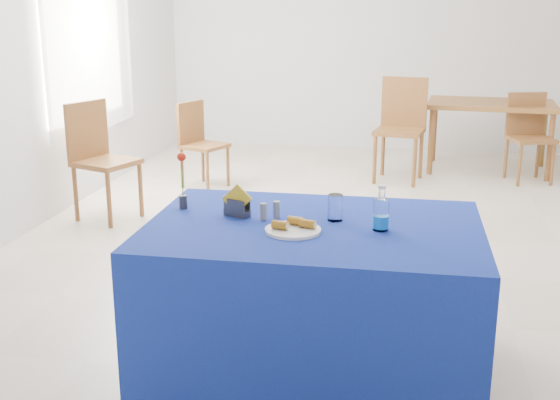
% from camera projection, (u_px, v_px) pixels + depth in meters
% --- Properties ---
extents(floor, '(7.00, 7.00, 0.00)m').
position_uv_depth(floor, '(342.00, 233.00, 5.63)').
color(floor, beige).
rests_on(floor, ground).
extents(room_shell, '(7.00, 7.00, 7.00)m').
position_uv_depth(room_shell, '(347.00, 8.00, 5.16)').
color(room_shell, silver).
rests_on(room_shell, ground).
extents(window_pane, '(0.04, 1.50, 1.60)m').
position_uv_depth(window_pane, '(83.00, 29.00, 6.39)').
color(window_pane, white).
rests_on(window_pane, room_shell).
extents(curtain, '(0.04, 1.75, 1.85)m').
position_uv_depth(curtain, '(90.00, 30.00, 6.37)').
color(curtain, white).
rests_on(curtain, room_shell).
extents(plate, '(0.26, 0.26, 0.01)m').
position_uv_depth(plate, '(293.00, 230.00, 3.25)').
color(plate, white).
rests_on(plate, blue_table).
extents(drinking_glass, '(0.07, 0.07, 0.13)m').
position_uv_depth(drinking_glass, '(335.00, 208.00, 3.41)').
color(drinking_glass, white).
rests_on(drinking_glass, blue_table).
extents(salt_shaker, '(0.03, 0.03, 0.08)m').
position_uv_depth(salt_shaker, '(263.00, 212.00, 3.42)').
color(salt_shaker, slate).
rests_on(salt_shaker, blue_table).
extents(pepper_shaker, '(0.03, 0.03, 0.08)m').
position_uv_depth(pepper_shaker, '(277.00, 209.00, 3.46)').
color(pepper_shaker, slate).
rests_on(pepper_shaker, blue_table).
extents(blue_table, '(1.60, 1.10, 0.76)m').
position_uv_depth(blue_table, '(313.00, 298.00, 3.46)').
color(blue_table, navy).
rests_on(blue_table, floor).
extents(water_bottle, '(0.08, 0.08, 0.21)m').
position_uv_depth(water_bottle, '(381.00, 215.00, 3.26)').
color(water_bottle, white).
rests_on(water_bottle, blue_table).
extents(napkin_holder, '(0.15, 0.10, 0.17)m').
position_uv_depth(napkin_holder, '(237.00, 207.00, 3.48)').
color(napkin_holder, '#343438').
rests_on(napkin_holder, blue_table).
extents(rose_vase, '(0.05, 0.05, 0.29)m').
position_uv_depth(rose_vase, '(182.00, 182.00, 3.59)').
color(rose_vase, '#28282E').
rests_on(rose_vase, blue_table).
extents(oak_table, '(1.39, 0.96, 0.76)m').
position_uv_depth(oak_table, '(491.00, 109.00, 7.57)').
color(oak_table, '#93582A').
rests_on(oak_table, floor).
extents(chair_bg_left, '(0.54, 0.54, 1.05)m').
position_uv_depth(chair_bg_left, '(401.00, 122.00, 7.21)').
color(chair_bg_left, brown).
rests_on(chair_bg_left, floor).
extents(chair_bg_right, '(0.49, 0.49, 0.90)m').
position_uv_depth(chair_bg_right, '(528.00, 131.00, 7.19)').
color(chair_bg_right, brown).
rests_on(chair_bg_right, floor).
extents(chair_win_a, '(0.57, 0.57, 0.99)m').
position_uv_depth(chair_win_a, '(98.00, 152.00, 5.91)').
color(chair_win_a, brown).
rests_on(chair_win_a, floor).
extents(chair_win_b, '(0.50, 0.50, 0.85)m').
position_uv_depth(chair_win_b, '(198.00, 138.00, 6.96)').
color(chair_win_b, brown).
rests_on(chair_win_b, floor).
extents(banana_pieces, '(0.21, 0.14, 0.04)m').
position_uv_depth(banana_pieces, '(295.00, 223.00, 3.26)').
color(banana_pieces, gold).
rests_on(banana_pieces, plate).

